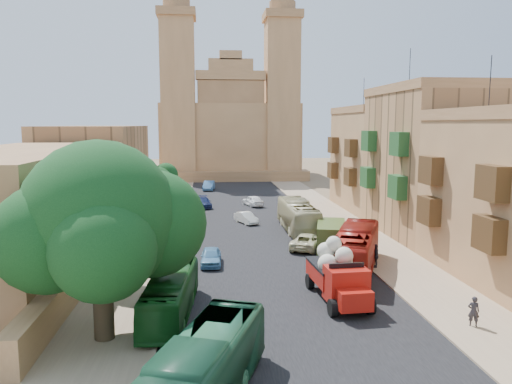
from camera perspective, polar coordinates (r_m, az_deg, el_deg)
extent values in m
plane|color=brown|center=(22.42, 6.96, -19.45)|extent=(260.00, 260.00, 0.00)
cube|color=black|center=(50.68, -0.45, -3.87)|extent=(14.00, 140.00, 0.01)
cube|color=#977E63|center=(52.38, 9.98, -3.60)|extent=(5.00, 140.00, 0.01)
cube|color=#977E63|center=(50.73, -11.22, -4.01)|extent=(5.00, 140.00, 0.01)
cube|color=#977E63|center=(51.76, 7.31, -3.62)|extent=(0.25, 140.00, 0.12)
cube|color=#977E63|center=(50.53, -8.39, -3.92)|extent=(0.25, 140.00, 0.12)
cylinder|color=black|center=(38.63, 25.20, 11.31)|extent=(0.06, 0.06, 3.60)
cube|color=#4A3018|center=(31.61, 25.07, -4.36)|extent=(0.90, 2.20, 2.00)
cube|color=#4A3018|center=(38.42, 19.13, -2.01)|extent=(0.90, 2.20, 2.00)
cube|color=#4A3018|center=(31.16, 25.38, 0.94)|extent=(0.90, 2.20, 2.00)
cube|color=#4A3018|center=(38.06, 19.33, 2.36)|extent=(0.90, 2.20, 2.00)
cube|color=#AC7B4E|center=(49.07, 19.08, 2.99)|extent=(8.00, 14.00, 13.00)
cube|color=olive|center=(49.03, 19.44, 11.04)|extent=(8.20, 14.00, 0.80)
cylinder|color=black|center=(51.38, 17.17, 13.43)|extent=(0.06, 0.06, 3.60)
cube|color=#215326|center=(43.89, 15.84, 0.55)|extent=(0.90, 2.20, 2.00)
cube|color=#215326|center=(51.22, 12.64, 1.65)|extent=(0.90, 2.20, 2.00)
cube|color=#215326|center=(43.61, 16.01, 5.30)|extent=(0.90, 2.20, 2.00)
cube|color=#215326|center=(50.97, 12.77, 5.73)|extent=(0.90, 2.20, 2.00)
cube|color=#A27349|center=(62.08, 13.67, 3.41)|extent=(8.00, 14.00, 11.50)
cube|color=olive|center=(61.94, 13.85, 9.09)|extent=(8.20, 14.00, 0.80)
cylinder|color=black|center=(64.38, 12.22, 11.05)|extent=(0.06, 0.06, 3.60)
cube|color=#4A3018|center=(57.13, 10.70, 1.75)|extent=(0.90, 2.20, 2.00)
cube|color=#4A3018|center=(64.65, 8.75, 2.48)|extent=(0.90, 2.20, 2.00)
cube|color=#4A3018|center=(56.89, 10.78, 4.97)|extent=(0.90, 2.20, 2.00)
cube|color=#4A3018|center=(64.44, 8.81, 5.33)|extent=(0.90, 2.20, 2.00)
cube|color=#A27349|center=(41.30, -16.75, -5.62)|extent=(1.00, 40.00, 1.80)
cube|color=olive|center=(40.25, -25.19, -1.59)|extent=(10.00, 28.00, 8.40)
cube|color=#AC7B4E|center=(65.06, -17.63, 2.80)|extent=(10.00, 22.00, 10.00)
cube|color=#A27349|center=(100.58, -3.10, 5.92)|extent=(26.00, 20.00, 14.00)
cube|color=olive|center=(90.53, -2.78, 1.85)|extent=(28.00, 4.00, 1.80)
cube|color=olive|center=(91.74, -2.87, 7.62)|extent=(12.00, 2.00, 16.00)
cube|color=#A27349|center=(92.15, -2.91, 13.16)|extent=(12.60, 2.40, 1.60)
cube|color=#A27349|center=(92.33, -2.91, 14.21)|extent=(8.00, 2.00, 2.40)
cube|color=#A27349|center=(92.55, -2.92, 15.32)|extent=(4.00, 2.00, 1.60)
cube|color=#A27349|center=(93.16, -8.87, 10.31)|extent=(6.00, 6.00, 29.00)
cube|color=olive|center=(95.06, -9.07, 19.44)|extent=(6.80, 6.80, 1.40)
cylinder|color=olive|center=(95.40, -9.09, 20.38)|extent=(4.80, 4.80, 1.80)
cube|color=#A27349|center=(94.08, 2.96, 10.36)|extent=(6.00, 6.00, 29.00)
cube|color=olive|center=(95.96, 3.03, 19.41)|extent=(6.80, 6.80, 1.40)
cylinder|color=olive|center=(96.29, 3.03, 20.34)|extent=(4.80, 4.80, 1.80)
cylinder|color=#35281A|center=(25.40, -17.06, -11.94)|extent=(0.96, 0.96, 3.63)
sphere|color=black|center=(24.34, -17.44, -2.78)|extent=(7.26, 7.26, 7.26)
sphere|color=black|center=(25.20, -11.74, -3.56)|extent=(5.35, 5.35, 5.35)
sphere|color=black|center=(24.20, -22.67, -4.94)|extent=(4.97, 4.97, 4.97)
sphere|color=black|center=(22.23, -17.08, -6.27)|extent=(4.59, 4.59, 4.59)
sphere|color=black|center=(26.48, -18.82, -0.34)|extent=(4.20, 4.20, 4.20)
cylinder|color=#35281A|center=(33.17, -15.14, -8.32)|extent=(0.44, 0.44, 2.38)
sphere|color=black|center=(32.59, -15.29, -4.25)|extent=(3.47, 3.47, 3.47)
cylinder|color=#35281A|center=(44.70, -12.64, -4.05)|extent=(0.44, 0.44, 2.43)
sphere|color=black|center=(44.27, -12.73, -0.94)|extent=(3.54, 3.54, 3.54)
cylinder|color=#35281A|center=(56.42, -11.18, -1.54)|extent=(0.44, 0.44, 2.50)
sphere|color=black|center=(56.08, -11.25, 1.01)|extent=(3.64, 3.64, 3.64)
cylinder|color=#35281A|center=(68.27, -10.22, -0.01)|extent=(0.44, 0.44, 2.27)
sphere|color=black|center=(68.00, -10.27, 1.91)|extent=(3.31, 3.31, 3.31)
cube|color=#AA150D|center=(30.77, 8.74, -9.17)|extent=(2.54, 3.92, 0.95)
cube|color=black|center=(30.62, 8.76, -8.23)|extent=(2.60, 3.98, 0.13)
cube|color=#AA150D|center=(28.55, 10.26, -10.33)|extent=(2.31, 1.92, 1.89)
cube|color=#AA150D|center=(27.57, 11.12, -11.95)|extent=(1.86, 1.37, 1.05)
cube|color=black|center=(28.33, 10.29, -8.92)|extent=(2.00, 0.23, 0.95)
cylinder|color=black|center=(27.70, 8.77, -12.95)|extent=(0.43, 0.97, 0.95)
cylinder|color=black|center=(28.38, 12.91, -12.54)|extent=(0.43, 0.97, 0.95)
cylinder|color=black|center=(31.88, 6.18, -10.10)|extent=(0.43, 0.97, 0.95)
cylinder|color=black|center=(32.48, 9.81, -9.83)|extent=(0.43, 0.97, 0.95)
sphere|color=beige|center=(29.81, 8.18, -8.13)|extent=(1.16, 1.16, 1.16)
sphere|color=beige|center=(30.42, 9.91, -7.84)|extent=(1.16, 1.16, 1.16)
sphere|color=beige|center=(31.12, 8.41, -7.45)|extent=(1.16, 1.16, 1.16)
sphere|color=beige|center=(30.37, 7.97, -6.70)|extent=(1.05, 1.05, 1.05)
sphere|color=beige|center=(29.66, 10.04, -7.20)|extent=(1.05, 1.05, 1.05)
sphere|color=beige|center=(30.19, 8.87, -5.88)|extent=(0.95, 0.95, 0.95)
cube|color=#425520|center=(41.73, 8.59, -4.99)|extent=(3.45, 5.60, 2.15)
cylinder|color=black|center=(40.12, 7.12, -6.43)|extent=(0.54, 0.92, 0.86)
cylinder|color=black|center=(40.14, 10.04, -6.48)|extent=(0.54, 0.92, 0.86)
cylinder|color=black|center=(43.64, 7.22, -5.27)|extent=(0.54, 0.92, 0.86)
cylinder|color=black|center=(43.66, 9.90, -5.32)|extent=(0.54, 0.92, 0.86)
imported|color=#1F593B|center=(18.73, -6.56, -20.41)|extent=(5.67, 10.23, 2.80)
imported|color=#134D19|center=(27.51, -9.71, -11.48)|extent=(2.76, 8.84, 2.42)
imported|color=maroon|center=(35.73, 11.26, -6.51)|extent=(6.54, 10.97, 3.02)
imported|color=#BBB284|center=(47.90, 4.83, -2.79)|extent=(2.49, 10.59, 2.95)
imported|color=#508DBA|center=(36.90, -5.17, -7.35)|extent=(1.59, 3.70, 1.25)
imported|color=white|center=(51.80, -1.13, -2.97)|extent=(2.48, 3.73, 1.16)
imported|color=beige|center=(41.56, 5.89, -5.60)|extent=(3.87, 5.13, 1.29)
imported|color=navy|center=(61.88, -6.05, -1.19)|extent=(2.25, 4.59, 1.29)
imported|color=white|center=(62.72, -0.37, -0.99)|extent=(2.78, 4.24, 1.34)
imported|color=#477AB1|center=(78.08, -5.41, 0.74)|extent=(2.00, 4.50, 1.44)
imported|color=#29262B|center=(28.33, 23.61, -12.38)|extent=(0.67, 0.55, 1.57)
imported|color=#29272E|center=(37.06, 13.54, -7.10)|extent=(0.69, 1.08, 1.72)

